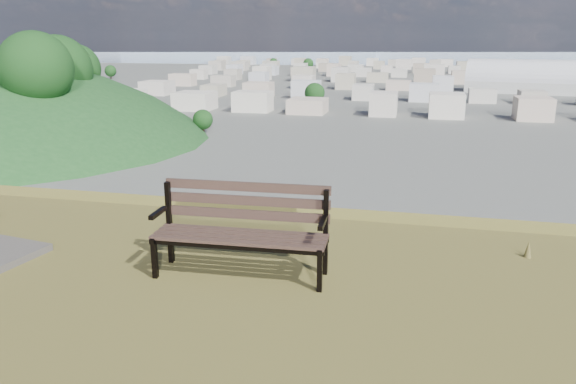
# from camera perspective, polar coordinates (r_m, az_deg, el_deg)

# --- Properties ---
(park_bench) EXTENTS (1.67, 0.60, 0.86)m
(park_bench) POSITION_cam_1_polar(r_m,az_deg,el_deg) (5.38, -4.68, -3.36)
(park_bench) COLOR #463228
(park_bench) RESTS_ON hilltop_mesa
(arena) EXTENTS (53.75, 30.39, 21.40)m
(arena) POSITION_cam_1_polar(r_m,az_deg,el_deg) (308.46, 22.47, 10.26)
(arena) COLOR beige
(arena) RESTS_ON ground
(city_blocks) EXTENTS (395.00, 361.00, 7.00)m
(city_blocks) POSITION_cam_1_polar(r_m,az_deg,el_deg) (397.84, 13.26, 11.72)
(city_blocks) COLOR beige
(city_blocks) RESTS_ON ground
(city_trees) EXTENTS (406.52, 387.20, 9.98)m
(city_trees) POSITION_cam_1_polar(r_m,az_deg,el_deg) (323.65, 8.42, 11.41)
(city_trees) COLOR #312118
(city_trees) RESTS_ON ground
(bay_water) EXTENTS (2400.00, 700.00, 0.12)m
(bay_water) POSITION_cam_1_polar(r_m,az_deg,el_deg) (903.10, 13.47, 13.40)
(bay_water) COLOR #859AAA
(bay_water) RESTS_ON ground
(far_hills) EXTENTS (2050.00, 340.00, 60.00)m
(far_hills) POSITION_cam_1_polar(r_m,az_deg,el_deg) (1406.99, 11.04, 15.19)
(far_hills) COLOR #A0B1C7
(far_hills) RESTS_ON ground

